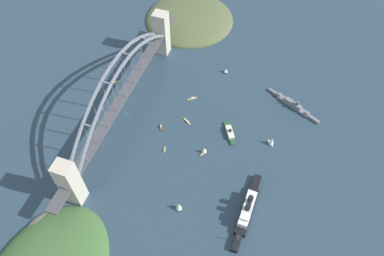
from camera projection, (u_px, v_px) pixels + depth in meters
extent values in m
plane|color=#283D4C|center=(127.00, 114.00, 425.42)|extent=(1400.00, 1400.00, 0.00)
cube|color=beige|center=(161.00, 33.00, 463.49)|extent=(14.97, 16.77, 58.58)
cube|color=beige|center=(70.00, 183.00, 340.22)|extent=(14.97, 16.77, 58.58)
cube|color=#47474C|center=(123.00, 96.00, 401.29)|extent=(204.98, 11.49, 2.40)
cube|color=#47474C|center=(167.00, 23.00, 473.85)|extent=(24.00, 11.49, 2.40)
cube|color=#47474C|center=(58.00, 201.00, 328.73)|extent=(24.00, 11.49, 2.40)
cube|color=gray|center=(153.00, 34.00, 449.57)|extent=(23.15, 1.80, 18.30)
cube|color=gray|center=(144.00, 36.00, 426.42)|extent=(22.84, 1.80, 15.01)
cube|color=gray|center=(135.00, 40.00, 406.07)|extent=(22.46, 1.80, 11.70)
cube|color=gray|center=(126.00, 48.00, 388.54)|extent=(22.01, 1.80, 8.35)
cube|color=gray|center=(116.00, 59.00, 373.82)|extent=(21.51, 1.80, 4.94)
cube|color=gray|center=(106.00, 73.00, 361.92)|extent=(21.51, 1.80, 4.94)
cube|color=gray|center=(97.00, 91.00, 352.82)|extent=(22.01, 1.80, 8.35)
cube|color=gray|center=(87.00, 112.00, 346.53)|extent=(22.46, 1.80, 11.70)
cube|color=gray|center=(79.00, 137.00, 343.06)|extent=(22.84, 1.80, 15.01)
cube|color=gray|center=(71.00, 163.00, 342.40)|extent=(23.15, 1.80, 18.30)
cube|color=gray|center=(160.00, 36.00, 447.53)|extent=(23.15, 1.80, 18.30)
cube|color=gray|center=(153.00, 38.00, 424.38)|extent=(22.84, 1.80, 15.01)
cube|color=gray|center=(144.00, 42.00, 404.03)|extent=(22.46, 1.80, 11.70)
cube|color=gray|center=(135.00, 50.00, 386.50)|extent=(22.01, 1.80, 8.35)
cube|color=gray|center=(126.00, 61.00, 371.78)|extent=(21.51, 1.80, 4.94)
cube|color=gray|center=(116.00, 76.00, 359.87)|extent=(21.51, 1.80, 4.94)
cube|color=gray|center=(107.00, 94.00, 350.78)|extent=(22.01, 1.80, 8.35)
cube|color=gray|center=(97.00, 115.00, 344.49)|extent=(22.46, 1.80, 11.70)
cube|color=gray|center=(89.00, 140.00, 341.02)|extent=(22.84, 1.80, 15.01)
cube|color=gray|center=(81.00, 167.00, 340.36)|extent=(23.15, 1.80, 18.30)
cube|color=gray|center=(160.00, 35.00, 460.83)|extent=(1.40, 10.34, 1.40)
cube|color=gray|center=(144.00, 38.00, 414.52)|extent=(1.40, 10.34, 1.40)
cube|color=gray|center=(126.00, 54.00, 379.46)|extent=(1.40, 10.34, 1.40)
cube|color=gray|center=(106.00, 83.00, 355.64)|extent=(1.40, 10.34, 1.40)
cube|color=gray|center=(88.00, 125.00, 343.07)|extent=(1.40, 10.34, 1.40)
cube|color=gray|center=(72.00, 179.00, 341.75)|extent=(1.40, 10.34, 1.40)
cylinder|color=gray|center=(149.00, 39.00, 443.14)|extent=(0.56, 0.56, 14.53)
cylinder|color=gray|center=(157.00, 41.00, 441.09)|extent=(0.56, 0.56, 14.53)
cylinder|color=gray|center=(141.00, 47.00, 426.31)|extent=(0.56, 0.56, 26.77)
cylinder|color=gray|center=(149.00, 49.00, 424.27)|extent=(0.56, 0.56, 26.77)
cylinder|color=gray|center=(133.00, 56.00, 410.89)|extent=(0.56, 0.56, 35.51)
cylinder|color=gray|center=(141.00, 58.00, 408.84)|extent=(0.56, 0.56, 35.51)
cylinder|color=gray|center=(124.00, 67.00, 396.87)|extent=(0.56, 0.56, 40.75)
cylinder|color=gray|center=(133.00, 69.00, 394.83)|extent=(0.56, 0.56, 40.75)
cylinder|color=gray|center=(115.00, 80.00, 384.26)|extent=(0.56, 0.56, 42.50)
cylinder|color=gray|center=(124.00, 83.00, 382.22)|extent=(0.56, 0.56, 42.50)
cylinder|color=gray|center=(105.00, 96.00, 373.05)|extent=(0.56, 0.56, 40.75)
cylinder|color=gray|center=(115.00, 98.00, 371.01)|extent=(0.56, 0.56, 40.75)
cylinder|color=gray|center=(96.00, 113.00, 363.25)|extent=(0.56, 0.56, 35.51)
cylinder|color=gray|center=(105.00, 116.00, 361.21)|extent=(0.56, 0.56, 35.51)
cylinder|color=gray|center=(86.00, 132.00, 354.86)|extent=(0.56, 0.56, 26.77)
cylinder|color=gray|center=(96.00, 135.00, 352.82)|extent=(0.56, 0.56, 26.77)
cylinder|color=gray|center=(76.00, 154.00, 347.87)|extent=(0.56, 0.56, 14.53)
cylinder|color=gray|center=(86.00, 157.00, 345.83)|extent=(0.56, 0.56, 14.53)
ellipsoid|color=#515B38|center=(189.00, 20.00, 525.58)|extent=(121.20, 122.57, 25.03)
ellipsoid|color=#756B5B|center=(174.00, 4.00, 547.51)|extent=(42.42, 36.77, 13.77)
ellipsoid|color=#756B5B|center=(38.00, 237.00, 340.11)|extent=(51.11, 29.80, 15.21)
cube|color=black|center=(247.00, 212.00, 352.25)|extent=(48.67, 12.29, 5.03)
cube|color=black|center=(237.00, 243.00, 334.38)|extent=(16.29, 6.45, 5.03)
cube|color=black|center=(256.00, 183.00, 370.12)|extent=(16.33, 7.64, 5.03)
cube|color=white|center=(247.00, 209.00, 347.52)|extent=(36.53, 10.30, 6.73)
cube|color=white|center=(245.00, 216.00, 338.00)|extent=(8.22, 8.37, 3.20)
cylinder|color=black|center=(248.00, 207.00, 340.29)|extent=(4.88, 4.88, 8.76)
cylinder|color=black|center=(250.00, 199.00, 344.81)|extent=(4.88, 4.88, 8.76)
cylinder|color=tan|center=(238.00, 238.00, 329.45)|extent=(0.50, 0.50, 10.00)
cube|color=slate|center=(293.00, 105.00, 430.57)|extent=(24.49, 40.79, 3.28)
cube|color=slate|center=(274.00, 92.00, 442.56)|extent=(8.84, 13.93, 3.28)
cube|color=slate|center=(313.00, 119.00, 418.58)|extent=(9.36, 14.19, 3.28)
cube|color=slate|center=(294.00, 103.00, 427.92)|extent=(13.98, 21.25, 3.30)
cylinder|color=slate|center=(280.00, 95.00, 436.61)|extent=(4.51, 4.51, 2.20)
cylinder|color=slate|center=(308.00, 113.00, 420.12)|extent=(4.51, 4.51, 2.20)
cylinder|color=slate|center=(295.00, 100.00, 422.57)|extent=(0.60, 0.60, 10.00)
cylinder|color=#4C4C51|center=(297.00, 103.00, 423.03)|extent=(3.54, 3.54, 4.40)
cube|color=#23512D|center=(230.00, 133.00, 407.93)|extent=(19.96, 16.03, 2.10)
cube|color=#23512D|center=(233.00, 142.00, 400.65)|extent=(8.06, 7.72, 2.10)
cube|color=#23512D|center=(227.00, 124.00, 415.21)|extent=(8.60, 8.63, 2.10)
cube|color=beige|center=(230.00, 132.00, 406.05)|extent=(18.04, 14.26, 2.57)
cylinder|color=black|center=(230.00, 131.00, 404.05)|extent=(3.02, 3.02, 2.40)
cylinder|color=#B7B7B2|center=(117.00, 83.00, 452.78)|extent=(4.83, 4.97, 0.90)
cylinder|color=#B7B7B2|center=(114.00, 84.00, 451.86)|extent=(4.83, 4.97, 0.90)
cylinder|color=navy|center=(116.00, 83.00, 451.88)|extent=(0.14, 0.14, 1.35)
cylinder|color=navy|center=(114.00, 84.00, 450.95)|extent=(0.14, 0.14, 1.35)
ellipsoid|color=gold|center=(115.00, 82.00, 450.28)|extent=(5.95, 6.10, 1.46)
cylinder|color=navy|center=(116.00, 84.00, 448.59)|extent=(1.56, 1.54, 1.39)
cube|color=gold|center=(115.00, 82.00, 449.31)|extent=(8.70, 8.47, 0.20)
cube|color=gold|center=(114.00, 80.00, 451.81)|extent=(3.62, 3.55, 0.12)
cube|color=navy|center=(114.00, 80.00, 450.74)|extent=(0.85, 0.88, 1.50)
cube|color=gold|center=(187.00, 121.00, 418.51)|extent=(5.65, 7.16, 0.92)
cube|color=gold|center=(184.00, 118.00, 420.70)|extent=(2.29, 2.64, 0.92)
cube|color=gold|center=(189.00, 124.00, 416.31)|extent=(2.50, 2.77, 0.92)
cube|color=beige|center=(187.00, 121.00, 417.32)|extent=(3.39, 3.94, 1.02)
cube|color=gold|center=(192.00, 99.00, 438.28)|extent=(6.07, 6.92, 0.80)
cube|color=gold|center=(188.00, 100.00, 437.42)|extent=(2.42, 2.61, 0.80)
cube|color=gold|center=(196.00, 98.00, 439.13)|extent=(2.62, 2.77, 0.80)
cube|color=beige|center=(193.00, 98.00, 437.59)|extent=(3.59, 3.88, 1.30)
cube|color=brown|center=(225.00, 72.00, 464.15)|extent=(4.21, 5.39, 0.96)
cube|color=brown|center=(223.00, 71.00, 465.53)|extent=(1.64, 1.91, 0.96)
cube|color=brown|center=(227.00, 73.00, 462.76)|extent=(1.83, 2.00, 0.96)
cylinder|color=tan|center=(225.00, 70.00, 461.27)|extent=(0.16, 0.16, 6.62)
cone|color=white|center=(226.00, 70.00, 460.93)|extent=(6.00, 6.00, 5.30)
cube|color=gold|center=(203.00, 153.00, 393.43)|extent=(6.19, 4.23, 1.02)
cube|color=gold|center=(201.00, 155.00, 391.70)|extent=(2.16, 1.67, 1.02)
cube|color=gold|center=(206.00, 151.00, 395.16)|extent=(2.23, 1.86, 1.02)
cylinder|color=tan|center=(203.00, 151.00, 389.43)|extent=(0.16, 0.16, 8.38)
cone|color=white|center=(204.00, 150.00, 390.53)|extent=(6.78, 6.78, 6.70)
cube|color=#2D6B3D|center=(178.00, 208.00, 356.60)|extent=(4.72, 6.83, 0.96)
cube|color=#2D6B3D|center=(175.00, 205.00, 358.13)|extent=(1.89, 2.39, 0.96)
cube|color=#2D6B3D|center=(181.00, 210.00, 355.07)|extent=(2.13, 2.47, 0.96)
cylinder|color=tan|center=(177.00, 205.00, 351.97)|extent=(0.16, 0.16, 11.02)
cone|color=white|center=(179.00, 206.00, 351.75)|extent=(7.26, 7.26, 8.82)
cube|color=gold|center=(165.00, 149.00, 396.04)|extent=(4.96, 2.60, 0.90)
cube|color=gold|center=(165.00, 147.00, 397.91)|extent=(1.73, 1.18, 0.90)
cube|color=gold|center=(164.00, 152.00, 394.17)|extent=(1.77, 1.34, 0.90)
cube|color=beige|center=(164.00, 149.00, 394.92)|extent=(2.59, 1.73, 0.99)
cube|color=brown|center=(161.00, 127.00, 413.19)|extent=(5.84, 4.19, 1.09)
cube|color=brown|center=(161.00, 130.00, 411.02)|extent=(2.13, 1.80, 1.09)
cube|color=brown|center=(161.00, 125.00, 415.35)|extent=(2.23, 2.00, 1.09)
cube|color=beige|center=(161.00, 126.00, 412.62)|extent=(3.18, 2.65, 1.32)
cube|color=silver|center=(270.00, 143.00, 400.99)|extent=(5.96, 5.62, 0.85)
cube|color=silver|center=(269.00, 140.00, 403.13)|extent=(2.17, 2.08, 0.85)
cube|color=silver|center=(272.00, 146.00, 398.84)|extent=(2.31, 2.25, 0.85)
cylinder|color=tan|center=(271.00, 140.00, 396.64)|extent=(0.16, 0.16, 10.61)
cone|color=white|center=(272.00, 141.00, 396.13)|extent=(7.54, 7.54, 8.49)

